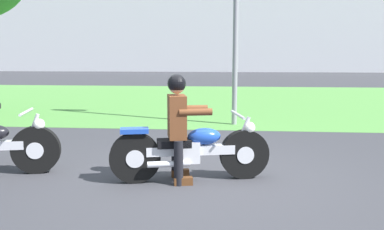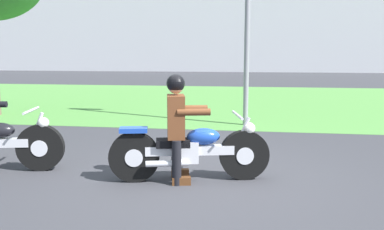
{
  "view_description": "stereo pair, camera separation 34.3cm",
  "coord_description": "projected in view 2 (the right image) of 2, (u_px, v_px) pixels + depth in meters",
  "views": [
    {
      "loc": [
        0.41,
        -5.25,
        1.68
      ],
      "look_at": [
        -0.09,
        0.22,
        0.85
      ],
      "focal_mm": 38.49,
      "sensor_mm": 36.0,
      "label": 1
    },
    {
      "loc": [
        0.75,
        -5.21,
        1.68
      ],
      "look_at": [
        -0.09,
        0.22,
        0.85
      ],
      "focal_mm": 38.49,
      "sensor_mm": 36.0,
      "label": 2
    }
  ],
  "objects": [
    {
      "name": "ground",
      "position": [
        196.0,
        181.0,
        5.45
      ],
      "size": [
        120.0,
        120.0,
        0.0
      ],
      "primitive_type": "plane",
      "color": "#38383D"
    },
    {
      "name": "rider_lead",
      "position": [
        177.0,
        119.0,
        5.35
      ],
      "size": [
        0.62,
        0.54,
        1.41
      ],
      "rotation": [
        0.0,
        0.0,
        0.23
      ],
      "color": "black",
      "rests_on": "ground"
    },
    {
      "name": "grass_verge",
      "position": [
        234.0,
        100.0,
        14.88
      ],
      "size": [
        60.0,
        12.0,
        0.01
      ],
      "primitive_type": "cube",
      "color": "#549342",
      "rests_on": "ground"
    },
    {
      "name": "motorcycle_lead",
      "position": [
        190.0,
        151.0,
        5.42
      ],
      "size": [
        2.1,
        0.77,
        0.89
      ],
      "rotation": [
        0.0,
        0.0,
        0.23
      ],
      "color": "black",
      "rests_on": "ground"
    }
  ]
}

